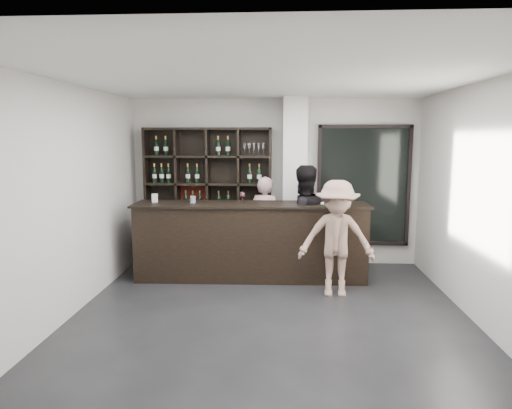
# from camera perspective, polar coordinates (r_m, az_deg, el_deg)

# --- Properties ---
(floor) EXTENTS (5.00, 5.50, 0.01)m
(floor) POSITION_cam_1_polar(r_m,az_deg,el_deg) (5.75, 1.70, -14.59)
(floor) COLOR black
(floor) RESTS_ON ground
(wine_shelf) EXTENTS (2.20, 0.35, 2.40)m
(wine_shelf) POSITION_cam_1_polar(r_m,az_deg,el_deg) (8.02, -5.96, 0.95)
(wine_shelf) COLOR black
(wine_shelf) RESTS_ON floor
(structural_column) EXTENTS (0.40, 0.40, 2.90)m
(structural_column) POSITION_cam_1_polar(r_m,az_deg,el_deg) (7.80, 4.85, 2.60)
(structural_column) COLOR silver
(structural_column) RESTS_ON floor
(glass_panel) EXTENTS (1.60, 0.08, 2.10)m
(glass_panel) POSITION_cam_1_polar(r_m,az_deg,el_deg) (8.14, 13.28, 2.29)
(glass_panel) COLOR black
(glass_panel) RESTS_ON floor
(tasting_counter) EXTENTS (3.67, 0.75, 1.21)m
(tasting_counter) POSITION_cam_1_polar(r_m,az_deg,el_deg) (7.24, -0.65, -4.59)
(tasting_counter) COLOR black
(tasting_counter) RESTS_ON floor
(taster_pink) EXTENTS (0.68, 0.57, 1.58)m
(taster_pink) POSITION_cam_1_polar(r_m,az_deg,el_deg) (7.83, 1.14, -2.24)
(taster_pink) COLOR #D3A6A5
(taster_pink) RESTS_ON floor
(taster_black) EXTENTS (1.07, 0.97, 1.81)m
(taster_black) POSITION_cam_1_polar(r_m,az_deg,el_deg) (7.27, 5.85, -2.20)
(taster_black) COLOR black
(taster_black) RESTS_ON floor
(customer) EXTENTS (1.11, 0.69, 1.65)m
(customer) POSITION_cam_1_polar(r_m,az_deg,el_deg) (6.54, 10.03, -4.20)
(customer) COLOR #8F7061
(customer) RESTS_ON floor
(wine_glass) EXTENTS (0.11, 0.11, 0.21)m
(wine_glass) POSITION_cam_1_polar(r_m,az_deg,el_deg) (7.10, -1.71, 0.96)
(wine_glass) COLOR white
(wine_glass) RESTS_ON tasting_counter
(spit_cup) EXTENTS (0.11, 0.11, 0.11)m
(spit_cup) POSITION_cam_1_polar(r_m,az_deg,el_deg) (7.24, -7.89, 0.63)
(spit_cup) COLOR silver
(spit_cup) RESTS_ON tasting_counter
(napkin_stack) EXTENTS (0.16, 0.16, 0.02)m
(napkin_stack) POSITION_cam_1_polar(r_m,az_deg,el_deg) (7.18, 8.46, 0.19)
(napkin_stack) COLOR white
(napkin_stack) RESTS_ON tasting_counter
(card_stand) EXTENTS (0.10, 0.06, 0.14)m
(card_stand) POSITION_cam_1_polar(r_m,az_deg,el_deg) (7.42, -12.53, 0.80)
(card_stand) COLOR white
(card_stand) RESTS_ON tasting_counter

